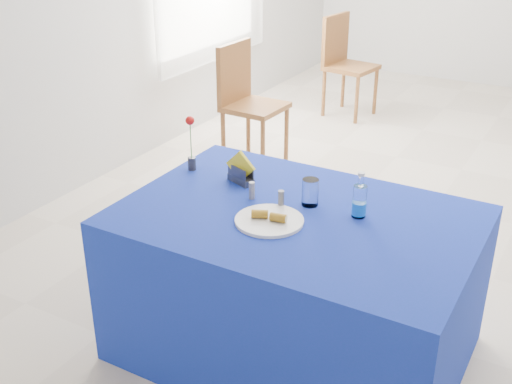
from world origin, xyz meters
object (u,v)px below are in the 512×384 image
at_px(chair_win_a, 246,96).
at_px(chair_win_b, 344,58).
at_px(blue_table, 295,284).
at_px(plate, 269,221).
at_px(water_bottle, 359,202).

xyz_separation_m(chair_win_a, chair_win_b, (0.20, 1.59, -0.00)).
relative_size(blue_table, chair_win_a, 1.61).
relative_size(plate, blue_table, 0.19).
bearing_deg(plate, chair_win_a, 122.84).
xyz_separation_m(plate, water_bottle, (0.32, 0.25, 0.06)).
relative_size(plate, water_bottle, 1.43).
relative_size(blue_table, water_bottle, 7.44).
height_order(chair_win_a, chair_win_b, chair_win_a).
xyz_separation_m(blue_table, water_bottle, (0.25, 0.12, 0.45)).
height_order(blue_table, chair_win_b, chair_win_b).
height_order(plate, blue_table, plate).
bearing_deg(blue_table, chair_win_a, 125.91).
xyz_separation_m(blue_table, chair_win_b, (-1.25, 3.59, 0.19)).
xyz_separation_m(plate, blue_table, (0.07, 0.13, -0.39)).
xyz_separation_m(plate, chair_win_b, (-1.18, 3.72, -0.20)).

